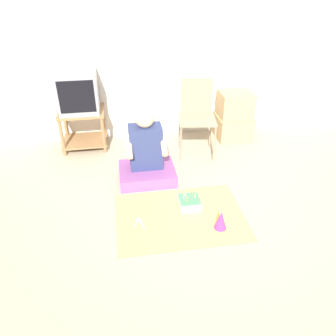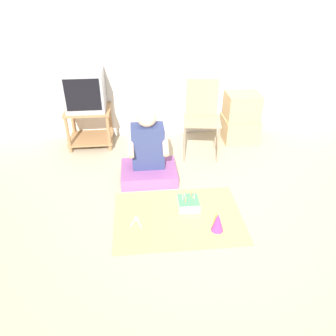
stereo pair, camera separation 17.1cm
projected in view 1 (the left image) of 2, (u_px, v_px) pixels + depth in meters
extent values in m
plane|color=tan|center=(214.00, 223.00, 3.14)|extent=(16.00, 16.00, 0.00)
cube|color=silver|center=(177.00, 41.00, 4.15)|extent=(6.40, 0.06, 2.55)
cube|color=#997047|center=(81.00, 112.00, 4.17)|extent=(0.58, 0.47, 0.03)
cube|color=#997047|center=(85.00, 140.00, 4.39)|extent=(0.58, 0.47, 0.02)
cylinder|color=#997047|center=(62.00, 137.00, 4.10)|extent=(0.04, 0.04, 0.52)
cylinder|color=#997047|center=(103.00, 134.00, 4.17)|extent=(0.04, 0.04, 0.52)
cylinder|color=#997047|center=(65.00, 124.00, 4.43)|extent=(0.04, 0.04, 0.52)
cylinder|color=#997047|center=(104.00, 122.00, 4.50)|extent=(0.04, 0.04, 0.52)
cube|color=#99999E|center=(78.00, 92.00, 4.04)|extent=(0.48, 0.45, 0.49)
cube|color=black|center=(77.00, 97.00, 3.84)|extent=(0.42, 0.01, 0.39)
cube|color=gray|center=(197.00, 120.00, 4.03)|extent=(0.51, 0.47, 0.02)
cube|color=gray|center=(196.00, 96.00, 4.07)|extent=(0.40, 0.08, 0.46)
cylinder|color=gray|center=(181.00, 144.00, 3.99)|extent=(0.02, 0.02, 0.48)
cylinder|color=gray|center=(214.00, 144.00, 4.00)|extent=(0.02, 0.02, 0.48)
cylinder|color=gray|center=(179.00, 131.00, 4.31)|extent=(0.02, 0.02, 0.48)
cylinder|color=gray|center=(210.00, 130.00, 4.31)|extent=(0.02, 0.02, 0.48)
cube|color=tan|center=(233.00, 127.00, 4.60)|extent=(0.47, 0.47, 0.32)
cube|color=tan|center=(235.00, 104.00, 4.43)|extent=(0.44, 0.37, 0.34)
cube|color=#8C4C8C|center=(147.00, 174.00, 3.74)|extent=(0.63, 0.49, 0.14)
cube|color=navy|center=(146.00, 147.00, 3.61)|extent=(0.36, 0.21, 0.50)
sphere|color=beige|center=(144.00, 118.00, 3.43)|extent=(0.21, 0.21, 0.21)
cone|color=silver|center=(144.00, 106.00, 3.36)|extent=(0.12, 0.12, 0.09)
cylinder|color=beige|center=(129.00, 146.00, 3.45)|extent=(0.06, 0.26, 0.21)
cylinder|color=beige|center=(164.00, 144.00, 3.50)|extent=(0.06, 0.26, 0.21)
cube|color=#EAD666|center=(180.00, 216.00, 3.21)|extent=(1.25, 0.89, 0.01)
cube|color=white|center=(189.00, 203.00, 3.32)|extent=(0.21, 0.21, 0.09)
cube|color=#4CB266|center=(190.00, 199.00, 3.29)|extent=(0.21, 0.21, 0.01)
cylinder|color=#E58CCC|center=(195.00, 196.00, 3.29)|extent=(0.01, 0.01, 0.06)
sphere|color=#FFCC4C|center=(195.00, 193.00, 3.27)|extent=(0.01, 0.01, 0.01)
cylinder|color=#EA4C4C|center=(192.00, 194.00, 3.32)|extent=(0.01, 0.01, 0.06)
sphere|color=#FFCC4C|center=(192.00, 191.00, 3.30)|extent=(0.01, 0.01, 0.01)
cylinder|color=#E58CCC|center=(186.00, 194.00, 3.32)|extent=(0.01, 0.01, 0.06)
sphere|color=#FFCC4C|center=(186.00, 191.00, 3.30)|extent=(0.01, 0.01, 0.01)
cylinder|color=#E58CCC|center=(184.00, 197.00, 3.27)|extent=(0.01, 0.01, 0.06)
sphere|color=#FFCC4C|center=(184.00, 194.00, 3.25)|extent=(0.01, 0.01, 0.01)
cylinder|color=#EA4C4C|center=(187.00, 200.00, 3.24)|extent=(0.01, 0.01, 0.06)
sphere|color=#FFCC4C|center=(187.00, 197.00, 3.22)|extent=(0.01, 0.01, 0.01)
cylinder|color=#66C666|center=(194.00, 199.00, 3.25)|extent=(0.01, 0.01, 0.06)
sphere|color=#FFCC4C|center=(194.00, 196.00, 3.23)|extent=(0.01, 0.01, 0.01)
cone|color=#CC338C|center=(221.00, 220.00, 3.02)|extent=(0.12, 0.12, 0.20)
ellipsoid|color=white|center=(138.00, 219.00, 3.17)|extent=(0.04, 0.05, 0.01)
cube|color=white|center=(136.00, 224.00, 3.11)|extent=(0.05, 0.10, 0.01)
ellipsoid|color=white|center=(140.00, 221.00, 3.15)|extent=(0.04, 0.05, 0.01)
cube|color=white|center=(143.00, 225.00, 3.09)|extent=(0.04, 0.10, 0.01)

